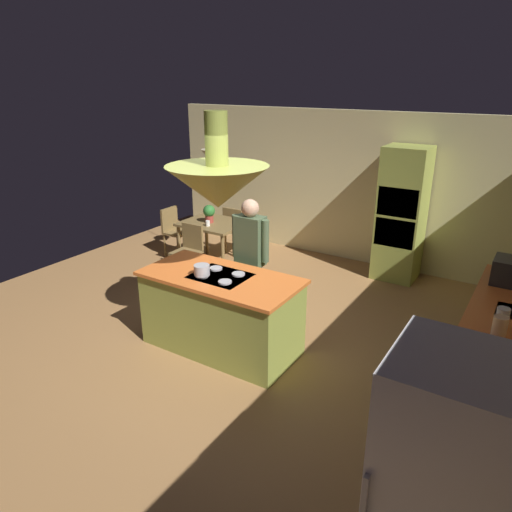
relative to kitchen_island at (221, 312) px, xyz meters
The scene contains 18 objects.
ground 0.51m from the kitchen_island, 90.00° to the left, with size 8.16×8.16×0.00m, color #9E7042.
wall_back 3.74m from the kitchen_island, 90.00° to the left, with size 6.80×0.10×2.55m, color beige.
kitchen_island is the anchor object (origin of this frame).
counter_run_right 2.95m from the kitchen_island, 15.72° to the left, with size 0.73×2.44×0.93m.
oven_tower 3.47m from the kitchen_island, 71.26° to the left, with size 0.66×0.62×2.09m.
refrigerator 3.30m from the kitchen_island, 31.27° to the right, with size 0.72×0.74×1.73m.
dining_table 2.71m from the kitchen_island, 128.99° to the left, with size 1.03×0.86×0.76m.
person_at_island 0.87m from the kitchen_island, 94.94° to the left, with size 0.53×0.22×1.66m.
range_hood 1.51m from the kitchen_island, 90.00° to the left, with size 1.10×1.10×1.00m.
pendant_light_over_table 3.04m from the kitchen_island, 128.99° to the left, with size 0.32×0.32×0.82m.
chair_facing_island 2.23m from the kitchen_island, 139.60° to the left, with size 0.40×0.40×0.87m.
chair_by_back_wall 3.24m from the kitchen_island, 121.69° to the left, with size 0.40×0.40×0.87m.
chair_at_corner 3.34m from the kitchen_island, 141.02° to the left, with size 0.40×0.40×0.87m.
potted_plant_on_table 2.74m from the kitchen_island, 130.41° to the left, with size 0.20×0.20×0.30m.
cup_on_table 2.53m from the kitchen_island, 131.23° to the left, with size 0.07×0.07×0.09m, color white.
canister_flour 2.90m from the kitchen_island, ahead, with size 0.12×0.12×0.20m, color #E0B78C.
canister_sugar 2.92m from the kitchen_island, ahead, with size 0.11×0.11×0.20m, color silver.
cooking_pot_on_cooktop 0.58m from the kitchen_island, 140.91° to the right, with size 0.18×0.18×0.12m, color #B2B2B7.
Camera 1 is at (2.99, -4.15, 3.04)m, focal length 33.14 mm.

